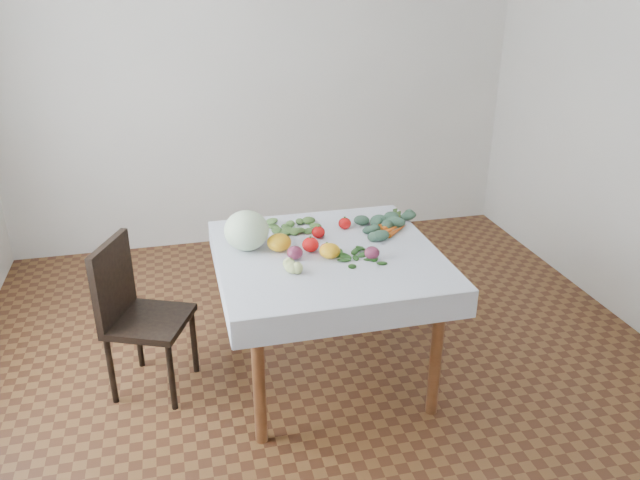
# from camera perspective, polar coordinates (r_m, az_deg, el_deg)

# --- Properties ---
(ground) EXTENTS (4.00, 4.00, 0.00)m
(ground) POSITION_cam_1_polar(r_m,az_deg,el_deg) (3.59, 0.65, -12.11)
(ground) COLOR brown
(back_wall) EXTENTS (4.00, 0.04, 2.70)m
(back_wall) POSITION_cam_1_polar(r_m,az_deg,el_deg) (4.92, -5.31, 14.98)
(back_wall) COLOR silver
(back_wall) RESTS_ON ground
(table) EXTENTS (1.00, 1.00, 0.75)m
(table) POSITION_cam_1_polar(r_m,az_deg,el_deg) (3.24, 0.70, -2.74)
(table) COLOR brown
(table) RESTS_ON ground
(tablecloth) EXTENTS (1.12, 1.12, 0.01)m
(tablecloth) POSITION_cam_1_polar(r_m,az_deg,el_deg) (3.20, 0.71, -1.16)
(tablecloth) COLOR white
(tablecloth) RESTS_ON table
(chair) EXTENTS (0.50, 0.50, 0.84)m
(chair) POSITION_cam_1_polar(r_m,az_deg,el_deg) (3.38, -16.67, -5.93)
(chair) COLOR black
(chair) RESTS_ON ground
(cabbage) EXTENTS (0.25, 0.25, 0.21)m
(cabbage) POSITION_cam_1_polar(r_m,az_deg,el_deg) (3.22, -6.74, 0.87)
(cabbage) COLOR silver
(cabbage) RESTS_ON tablecloth
(tomato_a) EXTENTS (0.08, 0.08, 0.06)m
(tomato_a) POSITION_cam_1_polar(r_m,az_deg,el_deg) (3.35, -0.15, 0.72)
(tomato_a) COLOR red
(tomato_a) RESTS_ON tablecloth
(tomato_b) EXTENTS (0.08, 0.08, 0.06)m
(tomato_b) POSITION_cam_1_polar(r_m,az_deg,el_deg) (3.47, 2.28, 1.54)
(tomato_b) COLOR red
(tomato_b) RESTS_ON tablecloth
(tomato_c) EXTENTS (0.10, 0.10, 0.08)m
(tomato_c) POSITION_cam_1_polar(r_m,az_deg,el_deg) (3.19, -0.88, -0.43)
(tomato_c) COLOR red
(tomato_c) RESTS_ON tablecloth
(tomato_d) EXTENTS (0.10, 0.10, 0.07)m
(tomato_d) POSITION_cam_1_polar(r_m,az_deg,el_deg) (3.15, 0.63, -0.89)
(tomato_d) COLOR red
(tomato_d) RESTS_ON tablecloth
(heirloom_back) EXTENTS (0.13, 0.13, 0.09)m
(heirloom_back) POSITION_cam_1_polar(r_m,az_deg,el_deg) (3.21, -3.76, -0.22)
(heirloom_back) COLOR yellow
(heirloom_back) RESTS_ON tablecloth
(heirloom_front) EXTENTS (0.11, 0.11, 0.07)m
(heirloom_front) POSITION_cam_1_polar(r_m,az_deg,el_deg) (3.12, 0.90, -0.99)
(heirloom_front) COLOR yellow
(heirloom_front) RESTS_ON tablecloth
(onion_a) EXTENTS (0.10, 0.10, 0.07)m
(onion_a) POSITION_cam_1_polar(r_m,az_deg,el_deg) (3.11, -2.31, -1.16)
(onion_a) COLOR #57192F
(onion_a) RESTS_ON tablecloth
(onion_b) EXTENTS (0.08, 0.08, 0.06)m
(onion_b) POSITION_cam_1_polar(r_m,az_deg,el_deg) (3.12, 4.77, -1.18)
(onion_b) COLOR #57192F
(onion_b) RESTS_ON tablecloth
(tomatillo_cluster) EXTENTS (0.10, 0.13, 0.05)m
(tomatillo_cluster) POSITION_cam_1_polar(r_m,az_deg,el_deg) (3.01, -2.93, -2.30)
(tomatillo_cluster) COLOR #C6D57B
(tomatillo_cluster) RESTS_ON tablecloth
(carrot_bunch) EXTENTS (0.20, 0.28, 0.03)m
(carrot_bunch) POSITION_cam_1_polar(r_m,az_deg,el_deg) (3.52, 6.56, 1.43)
(carrot_bunch) COLOR #F4591B
(carrot_bunch) RESTS_ON tablecloth
(kale_bunch) EXTENTS (0.36, 0.30, 0.05)m
(kale_bunch) POSITION_cam_1_polar(r_m,az_deg,el_deg) (3.49, 6.30, 1.35)
(kale_bunch) COLOR #3D6349
(kale_bunch) RESTS_ON tablecloth
(basil_bunch) EXTENTS (0.27, 0.19, 0.01)m
(basil_bunch) POSITION_cam_1_polar(r_m,az_deg,el_deg) (3.15, 3.95, -1.45)
(basil_bunch) COLOR #1B4D18
(basil_bunch) RESTS_ON tablecloth
(dill_bunch) EXTENTS (0.28, 0.22, 0.03)m
(dill_bunch) POSITION_cam_1_polar(r_m,az_deg,el_deg) (3.49, -2.44, 1.36)
(dill_bunch) COLOR #4A6D32
(dill_bunch) RESTS_ON tablecloth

